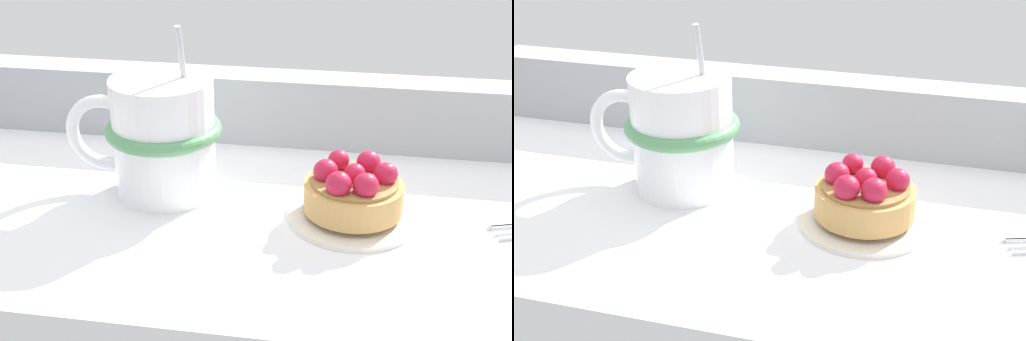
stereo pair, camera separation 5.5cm
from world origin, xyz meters
The scene contains 5 objects.
ground_plane centered at (0.00, 0.00, -2.08)cm, with size 77.46×33.21×4.15cm, color white.
window_rail_back centered at (0.00, 14.51, 3.40)cm, with size 75.91×4.20×6.80cm, color #9EA3A8.
dessert_plate centered at (3.81, -0.67, 0.44)cm, with size 10.41×10.41×0.94cm.
raspberry_tart centered at (3.79, -0.71, 2.68)cm, with size 7.91×7.91×4.27cm.
coffee_mug centered at (-12.59, 1.69, 5.20)cm, with size 13.60×9.82×14.64cm.
Camera 1 is at (4.34, -50.61, 28.39)cm, focal length 49.25 mm.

